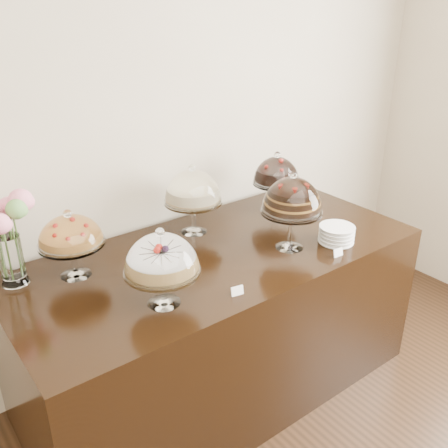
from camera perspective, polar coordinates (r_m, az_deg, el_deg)
wall_back at (r=2.72m, az=-13.72°, el=10.49°), size 5.00×0.04×3.00m
display_counter at (r=2.88m, az=-0.61°, el=-11.10°), size 2.20×1.00×0.90m
cake_stand_sugar_sponge at (r=2.13m, az=-7.16°, el=-3.81°), size 0.33×0.33×0.37m
cake_stand_choco_layer at (r=2.60m, az=7.81°, el=2.97°), size 0.32×0.32×0.43m
cake_stand_cheesecake at (r=2.77m, az=-3.59°, el=3.94°), size 0.33×0.33×0.40m
cake_stand_dark_choco at (r=3.06m, az=6.02°, el=5.79°), size 0.29×0.29×0.39m
cake_stand_fruit_tart at (r=2.44m, az=-17.15°, el=-1.06°), size 0.31×0.31×0.34m
flower_vase at (r=2.45m, az=-23.44°, el=-0.45°), size 0.29×0.27×0.45m
plate_stack at (r=2.79m, az=12.74°, el=-1.16°), size 0.19×0.19×0.09m
price_card_left at (r=2.27m, az=1.53°, el=-7.64°), size 0.06×0.03×0.04m
price_card_right at (r=2.66m, az=12.91°, el=-3.19°), size 0.06×0.02×0.04m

